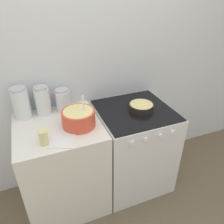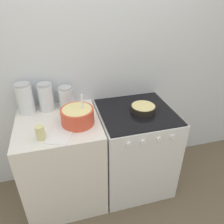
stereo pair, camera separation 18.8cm
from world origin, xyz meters
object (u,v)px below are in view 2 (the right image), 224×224
(stove, at_px, (134,149))
(baking_pan, at_px, (143,108))
(storage_jar_middle, at_px, (46,99))
(tin_can, at_px, (40,133))
(mixing_bowl, at_px, (77,115))
(storage_jar_right, at_px, (66,99))
(storage_jar_left, at_px, (25,100))

(stove, relative_size, baking_pan, 3.88)
(storage_jar_middle, relative_size, tin_can, 2.31)
(mixing_bowl, bearing_deg, storage_jar_right, 101.51)
(storage_jar_right, bearing_deg, storage_jar_left, 180.00)
(storage_jar_right, relative_size, tin_can, 1.84)
(baking_pan, distance_m, storage_jar_middle, 0.89)
(storage_jar_left, bearing_deg, storage_jar_middle, 0.00)
(storage_jar_middle, distance_m, tin_can, 0.46)
(mixing_bowl, xyz_separation_m, baking_pan, (0.60, 0.05, -0.05))
(storage_jar_right, xyz_separation_m, tin_can, (-0.23, -0.45, -0.03))
(storage_jar_middle, bearing_deg, storage_jar_right, 0.00)
(baking_pan, distance_m, storage_jar_right, 0.72)
(stove, bearing_deg, baking_pan, -17.77)
(storage_jar_left, height_order, tin_can, storage_jar_left)
(storage_jar_right, bearing_deg, storage_jar_middle, 180.00)
(storage_jar_middle, bearing_deg, storage_jar_left, 180.00)
(mixing_bowl, distance_m, storage_jar_right, 0.32)
(mixing_bowl, xyz_separation_m, tin_can, (-0.30, -0.14, -0.02))
(baking_pan, bearing_deg, storage_jar_right, 158.27)
(stove, relative_size, storage_jar_right, 4.35)
(stove, distance_m, mixing_bowl, 0.76)
(mixing_bowl, xyz_separation_m, storage_jar_right, (-0.06, 0.31, 0.01))
(stove, distance_m, storage_jar_right, 0.85)
(stove, distance_m, storage_jar_middle, 1.00)
(mixing_bowl, distance_m, storage_jar_left, 0.53)
(storage_jar_middle, distance_m, storage_jar_right, 0.18)
(storage_jar_left, distance_m, storage_jar_right, 0.36)
(stove, xyz_separation_m, storage_jar_middle, (-0.79, 0.25, 0.56))
(mixing_bowl, bearing_deg, baking_pan, 4.51)
(tin_can, bearing_deg, stove, 13.60)
(storage_jar_left, height_order, storage_jar_right, storage_jar_left)
(baking_pan, relative_size, storage_jar_left, 0.83)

